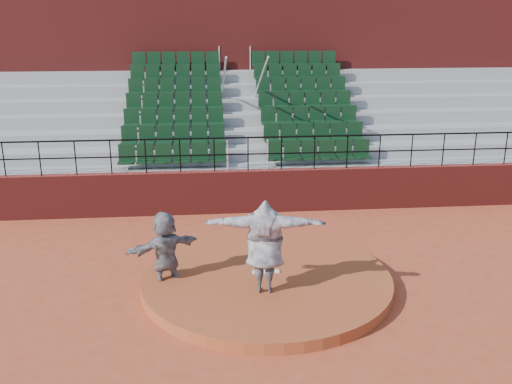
# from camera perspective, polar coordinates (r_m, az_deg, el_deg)

# --- Properties ---
(ground) EXTENTS (90.00, 90.00, 0.00)m
(ground) POSITION_cam_1_polar(r_m,az_deg,el_deg) (12.83, 1.07, -9.32)
(ground) COLOR #AD4527
(ground) RESTS_ON ground
(pitchers_mound) EXTENTS (5.50, 5.50, 0.25)m
(pitchers_mound) POSITION_cam_1_polar(r_m,az_deg,el_deg) (12.78, 1.07, -8.82)
(pitchers_mound) COLOR #A04823
(pitchers_mound) RESTS_ON ground
(pitching_rubber) EXTENTS (0.60, 0.15, 0.03)m
(pitching_rubber) POSITION_cam_1_polar(r_m,az_deg,el_deg) (12.85, 1.00, -7.96)
(pitching_rubber) COLOR white
(pitching_rubber) RESTS_ON pitchers_mound
(boundary_wall) EXTENTS (24.00, 0.30, 1.30)m
(boundary_wall) POSITION_cam_1_polar(r_m,az_deg,el_deg) (17.22, -0.79, 0.09)
(boundary_wall) COLOR maroon
(boundary_wall) RESTS_ON ground
(wall_railing) EXTENTS (24.04, 0.05, 1.03)m
(wall_railing) POSITION_cam_1_polar(r_m,az_deg,el_deg) (16.86, -0.80, 4.57)
(wall_railing) COLOR black
(wall_railing) RESTS_ON boundary_wall
(seating_deck) EXTENTS (24.00, 5.97, 4.63)m
(seating_deck) POSITION_cam_1_polar(r_m,az_deg,el_deg) (20.54, -1.63, 5.20)
(seating_deck) COLOR gray
(seating_deck) RESTS_ON ground
(press_box_facade) EXTENTS (24.00, 3.00, 7.10)m
(press_box_facade) POSITION_cam_1_polar(r_m,az_deg,el_deg) (24.13, -2.32, 12.08)
(press_box_facade) COLOR maroon
(press_box_facade) RESTS_ON ground
(pitcher) EXTENTS (2.50, 0.97, 1.98)m
(pitcher) POSITION_cam_1_polar(r_m,az_deg,el_deg) (11.66, 0.88, -5.45)
(pitcher) COLOR black
(pitcher) RESTS_ON pitchers_mound
(fielder) EXTENTS (1.71, 1.19, 1.77)m
(fielder) POSITION_cam_1_polar(r_m,az_deg,el_deg) (12.50, -9.07, -5.83)
(fielder) COLOR black
(fielder) RESTS_ON ground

